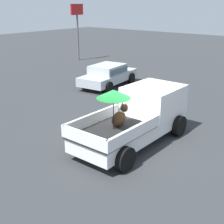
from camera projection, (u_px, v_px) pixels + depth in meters
ground_plane at (132, 143)px, 11.47m from camera, size 80.00×80.00×0.00m
pickup_truck_main at (140, 116)px, 11.48m from camera, size 5.05×2.24×2.27m
parked_sedan_near at (108, 74)px, 19.03m from camera, size 4.49×2.39×1.33m
motel_sign at (77, 21)px, 26.60m from camera, size 1.40×0.16×4.79m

